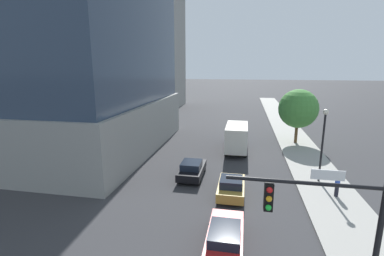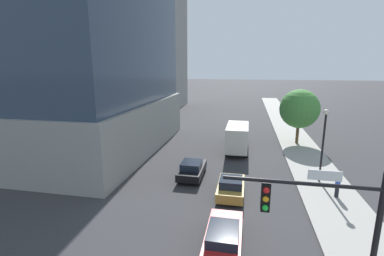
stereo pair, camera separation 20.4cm
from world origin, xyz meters
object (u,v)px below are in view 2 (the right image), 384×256
(street_lamp, at_px, (324,135))
(pedestrian_blue_shirt, at_px, (338,185))
(car_red, at_px, (223,237))
(construction_building, at_px, (152,39))
(street_tree, at_px, (299,109))
(box_truck, at_px, (238,136))
(car_black, at_px, (192,169))
(car_gold, at_px, (231,187))
(traffic_light_pole, at_px, (324,219))

(street_lamp, height_order, pedestrian_blue_shirt, street_lamp)
(pedestrian_blue_shirt, bearing_deg, car_red, -136.01)
(construction_building, height_order, car_red, construction_building)
(street_tree, bearing_deg, box_truck, -149.71)
(car_red, relative_size, car_black, 1.07)
(street_tree, distance_m, car_gold, 17.69)
(street_lamp, bearing_deg, car_gold, -151.26)
(street_tree, bearing_deg, construction_building, 135.66)
(construction_building, xyz_separation_m, car_gold, (21.02, -43.29, -14.75))
(box_truck, bearing_deg, car_gold, -90.00)
(box_truck, bearing_deg, street_lamp, -47.72)
(street_tree, height_order, car_black, street_tree)
(construction_building, height_order, street_tree, construction_building)
(construction_building, xyz_separation_m, traffic_light_pole, (24.78, -52.91, -11.28))
(box_truck, distance_m, pedestrian_blue_shirt, 12.97)
(construction_building, xyz_separation_m, street_tree, (28.16, -27.52, -11.06))
(car_black, bearing_deg, construction_building, 113.41)
(car_gold, bearing_deg, car_red, -90.00)
(car_black, bearing_deg, pedestrian_blue_shirt, -9.11)
(construction_building, xyz_separation_m, street_lamp, (28.06, -39.43, -11.42))
(car_black, bearing_deg, car_red, -68.81)
(car_red, bearing_deg, car_gold, 90.00)
(construction_building, xyz_separation_m, car_red, (21.02, -49.51, -14.75))
(car_gold, height_order, car_red, car_gold)
(construction_building, bearing_deg, street_lamp, -54.57)
(street_tree, distance_m, box_truck, 8.69)
(construction_building, distance_m, car_red, 55.77)
(car_gold, relative_size, car_red, 0.88)
(traffic_light_pole, bearing_deg, construction_building, 115.09)
(car_red, height_order, car_black, car_black)
(car_gold, bearing_deg, car_black, 140.73)
(car_black, height_order, pedestrian_blue_shirt, pedestrian_blue_shirt)
(traffic_light_pole, distance_m, car_black, 14.88)
(street_tree, distance_m, car_red, 23.41)
(street_lamp, height_order, street_tree, street_tree)
(car_black, xyz_separation_m, box_truck, (3.53, 8.71, 1.00))
(street_lamp, relative_size, box_truck, 0.79)
(traffic_light_pole, height_order, street_tree, street_tree)
(car_red, xyz_separation_m, car_black, (-3.53, 9.11, 0.02))
(car_gold, relative_size, car_black, 0.94)
(street_tree, bearing_deg, car_red, -107.99)
(box_truck, relative_size, pedestrian_blue_shirt, 4.40)
(box_truck, bearing_deg, pedestrian_blue_shirt, -54.13)
(street_lamp, bearing_deg, traffic_light_pole, -103.67)
(street_tree, bearing_deg, car_black, -129.64)
(traffic_light_pole, relative_size, car_gold, 1.48)
(street_lamp, xyz_separation_m, car_red, (-7.03, -10.08, -3.34))
(car_gold, distance_m, car_red, 6.22)
(street_tree, height_order, pedestrian_blue_shirt, street_tree)
(car_red, bearing_deg, street_tree, 72.01)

